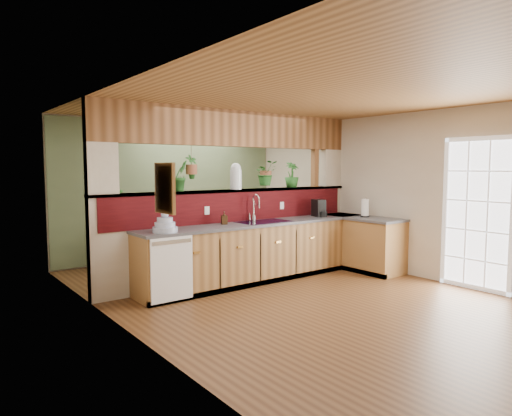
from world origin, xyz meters
TOP-DOWN VIEW (x-y plane):
  - ground at (0.00, 0.00)m, footprint 4.60×7.00m
  - ceiling at (0.00, 0.00)m, footprint 4.60×7.00m
  - wall_back at (0.00, 3.50)m, footprint 4.60×0.02m
  - wall_left at (-2.30, 0.00)m, footprint 0.02×7.00m
  - wall_right at (2.30, 0.00)m, footprint 0.02×7.00m
  - pass_through_partition at (0.03, 1.35)m, footprint 4.60×0.21m
  - pass_through_ledge at (0.00, 1.35)m, footprint 4.60×0.21m
  - header_beam at (0.00, 1.35)m, footprint 4.60×0.15m
  - sage_backwall at (0.00, 3.48)m, footprint 4.55×0.02m
  - countertop at (0.84, 0.87)m, footprint 4.14×1.52m
  - dishwasher at (-1.48, 0.66)m, footprint 0.58×0.03m
  - navy_sink at (0.25, 0.98)m, footprint 0.82×0.50m
  - french_door at (2.27, -1.30)m, footprint 0.06×1.02m
  - framed_print at (-2.27, -0.80)m, footprint 0.04×0.35m
  - faucet at (0.20, 1.14)m, footprint 0.18×0.18m
  - dish_stack at (-1.48, 0.85)m, footprint 0.32×0.32m
  - soap_dispenser at (-0.42, 1.08)m, footprint 0.11×0.11m
  - coffee_maker at (1.44, 0.98)m, footprint 0.15×0.26m
  - paper_towel at (2.02, 0.47)m, footprint 0.15×0.15m
  - glass_jar at (-0.01, 1.35)m, footprint 0.18×0.18m
  - ledge_plant_left at (-0.98, 1.35)m, footprint 0.29×0.26m
  - ledge_plant_right at (1.15, 1.35)m, footprint 0.25×0.25m
  - hanging_plant_a at (-0.80, 1.35)m, footprint 0.20×0.17m
  - hanging_plant_b at (0.58, 1.35)m, footprint 0.42×0.38m
  - shelving_console at (-0.56, 3.25)m, footprint 1.57×0.64m
  - shelf_plant_a at (-1.18, 3.25)m, footprint 0.22×0.16m
  - shelf_plant_b at (-0.09, 3.25)m, footprint 0.31×0.31m
  - floor_plant at (0.77, 2.01)m, footprint 0.82×0.73m

SIDE VIEW (x-z plane):
  - ground at x=0.00m, z-range -0.01..0.01m
  - floor_plant at x=0.77m, z-range 0.00..0.83m
  - countertop at x=0.84m, z-range 0.00..0.90m
  - dishwasher at x=-1.48m, z-range 0.05..0.87m
  - shelving_console at x=-0.56m, z-range -0.01..1.01m
  - navy_sink at x=0.25m, z-range 0.73..0.91m
  - dish_stack at x=-1.48m, z-range 0.85..1.13m
  - soap_dispenser at x=-0.42m, z-range 0.90..1.09m
  - coffee_maker at x=1.44m, z-range 0.89..1.18m
  - paper_towel at x=2.02m, z-range 0.89..1.21m
  - french_door at x=2.27m, z-range -0.03..2.13m
  - faucet at x=0.20m, z-range 0.92..1.33m
  - pass_through_partition at x=0.03m, z-range -0.11..2.49m
  - shelf_plant_a at x=-1.18m, z-range 1.01..1.39m
  - shelf_plant_b at x=-0.09m, z-range 1.01..1.44m
  - wall_back at x=0.00m, z-range 0.00..2.60m
  - wall_left at x=-2.30m, z-range 0.00..2.60m
  - wall_right at x=2.30m, z-range 0.00..2.60m
  - sage_backwall at x=0.00m, z-range 0.02..2.58m
  - pass_through_ledge at x=0.00m, z-range 1.35..1.39m
  - framed_print at x=-2.27m, z-range 1.32..1.78m
  - glass_jar at x=-0.01m, z-range 1.39..1.80m
  - ledge_plant_right at x=1.15m, z-range 1.39..1.82m
  - ledge_plant_left at x=-0.98m, z-range 1.39..1.83m
  - hanging_plant_b at x=0.58m, z-range 1.55..2.08m
  - hanging_plant_a at x=-0.80m, z-range 1.62..2.08m
  - header_beam at x=0.00m, z-range 2.05..2.60m
  - ceiling at x=0.00m, z-range 2.60..2.60m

